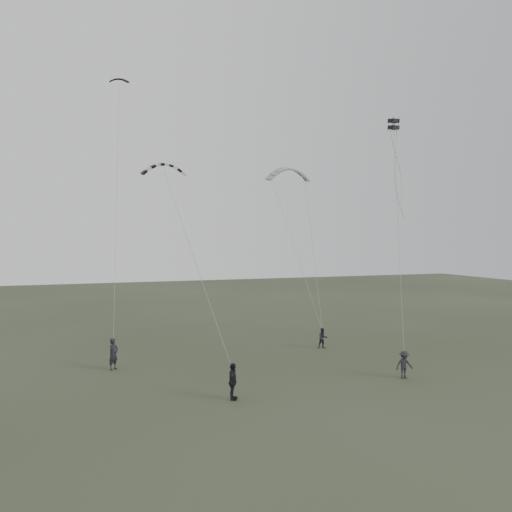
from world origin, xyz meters
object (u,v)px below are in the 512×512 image
object	(u,v)px
kite_pale_large	(289,169)
kite_box	(394,124)
flyer_center	(233,381)
kite_dark_small	(119,79)
flyer_left	(113,354)
flyer_right	(323,338)
flyer_far	(404,365)
kite_striped	(164,164)

from	to	relation	value
kite_pale_large	kite_box	world-z (taller)	kite_box
flyer_center	kite_dark_small	world-z (taller)	kite_dark_small
flyer_left	kite_pale_large	distance (m)	20.89
kite_dark_small	kite_pale_large	size ratio (longest dim) A/B	0.38
flyer_right	flyer_far	bearing A→B (deg)	-77.97
flyer_far	kite_dark_small	bearing A→B (deg)	140.93
flyer_right	kite_dark_small	world-z (taller)	kite_dark_small
kite_dark_small	kite_striped	world-z (taller)	kite_dark_small
flyer_right	flyer_center	size ratio (longest dim) A/B	0.81
flyer_center	kite_box	size ratio (longest dim) A/B	2.74
flyer_right	flyer_center	world-z (taller)	flyer_center
flyer_left	kite_pale_large	bearing A→B (deg)	-18.11
flyer_center	kite_striped	size ratio (longest dim) A/B	0.73
flyer_center	kite_pale_large	bearing A→B (deg)	-4.44
flyer_right	flyer_far	distance (m)	8.82
kite_dark_small	kite_box	bearing A→B (deg)	-18.28
flyer_far	flyer_center	bearing A→B (deg)	-172.96
flyer_left	kite_dark_small	world-z (taller)	kite_dark_small
flyer_right	kite_striped	distance (m)	17.46
flyer_far	flyer_left	bearing A→B (deg)	159.25
kite_dark_small	kite_pale_large	world-z (taller)	kite_dark_small
kite_striped	kite_box	xyz separation A→B (m)	(15.18, -0.50, 3.34)
flyer_left	flyer_far	world-z (taller)	flyer_left
flyer_far	kite_pale_large	xyz separation A→B (m)	(-1.11, 14.59, 13.22)
kite_dark_small	kite_pale_large	distance (m)	15.02
flyer_left	kite_dark_small	bearing A→B (deg)	38.47
kite_striped	flyer_left	bearing A→B (deg)	134.67
flyer_center	kite_box	world-z (taller)	kite_box
flyer_left	kite_box	distance (m)	23.51
flyer_center	kite_striped	distance (m)	12.85
flyer_left	kite_striped	world-z (taller)	kite_striped
flyer_right	kite_box	distance (m)	15.96
kite_pale_large	flyer_far	bearing A→B (deg)	-84.36
flyer_right	kite_dark_small	xyz separation A→B (m)	(-14.09, 5.64, 19.26)
kite_box	kite_pale_large	bearing A→B (deg)	98.65
flyer_center	flyer_far	xyz separation A→B (m)	(10.55, 0.37, -0.12)
kite_striped	kite_box	size ratio (longest dim) A/B	3.77
flyer_left	kite_box	xyz separation A→B (m)	(17.93, -3.42, 14.80)
flyer_left	kite_pale_large	xyz separation A→B (m)	(14.77, 6.92, 13.05)
kite_dark_small	flyer_left	bearing A→B (deg)	-85.58
flyer_center	kite_pale_large	world-z (taller)	kite_pale_large
flyer_far	kite_striped	xyz separation A→B (m)	(-13.12, 4.74, 11.63)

